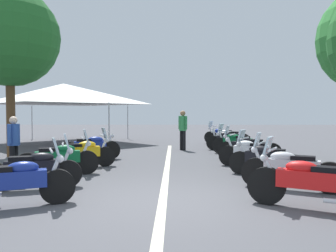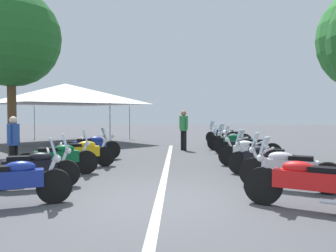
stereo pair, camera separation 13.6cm
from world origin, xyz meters
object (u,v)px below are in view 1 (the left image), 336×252
Objects in this scene: motorcycle_left_row_1 at (34,168)px; motorcycle_right_row_2 at (265,159)px; motorcycle_right_row_3 at (251,152)px; motorcycle_left_row_2 at (59,158)px; motorcycle_right_row_0 at (311,182)px; motorcycle_right_row_8 at (222,135)px; motorcycle_right_row_5 at (237,143)px; bystander_2 at (14,140)px; motorcycle_right_row_6 at (229,140)px; motorcycle_left_row_4 at (91,147)px; motorcycle_right_row_1 at (290,168)px; motorcycle_right_row_7 at (228,137)px; motorcycle_right_row_4 at (248,147)px; motorcycle_left_row_3 at (82,152)px; bystander_0 at (183,127)px; motorcycle_left_row_0 at (14,181)px; roadside_tree_1 at (9,37)px; event_tent at (64,94)px.

motorcycle_right_row_2 is at bearing -2.02° from motorcycle_left_row_1.
motorcycle_right_row_3 is (3.02, -5.32, -0.00)m from motorcycle_left_row_1.
motorcycle_right_row_0 is (-3.00, -5.32, 0.01)m from motorcycle_left_row_2.
motorcycle_right_row_5 is at bearing 120.96° from motorcycle_right_row_8.
motorcycle_right_row_8 is (11.93, -0.20, -0.01)m from motorcycle_right_row_0.
motorcycle_right_row_5 is 7.97m from bystander_2.
motorcycle_right_row_6 is (7.47, -5.37, -0.00)m from motorcycle_left_row_1.
motorcycle_left_row_4 is 5.42m from motorcycle_right_row_3.
motorcycle_right_row_8 is (5.98, -5.42, 0.01)m from motorcycle_left_row_4.
motorcycle_right_row_1 reaches higher than motorcycle_right_row_7.
motorcycle_right_row_3 is 1.43m from motorcycle_right_row_4.
motorcycle_left_row_4 is at bearing 69.06° from motorcycle_right_row_7.
motorcycle_right_row_0 is 1.01× the size of motorcycle_right_row_1.
motorcycle_right_row_3 is 6.76m from bystander_2.
motorcycle_right_row_2 is 0.95× the size of motorcycle_right_row_8.
motorcycle_left_row_3 is 1.92m from bystander_2.
motorcycle_right_row_7 is 9.90m from bystander_2.
motorcycle_left_row_1 is 10.52m from motorcycle_right_row_7.
bystander_0 is at bearing 85.37° from motorcycle_right_row_8.
bystander_2 reaches higher than motorcycle_left_row_3.
motorcycle_right_row_5 is (7.44, -0.13, -0.01)m from motorcycle_right_row_0.
motorcycle_left_row_0 is 2.98m from motorcycle_left_row_2.
roadside_tree_1 is (-0.70, 8.54, 3.96)m from motorcycle_right_row_5.
motorcycle_left_row_2 is at bearing 20.58° from bystander_0.
motorcycle_left_row_1 is at bearing 25.82° from bystander_0.
motorcycle_left_row_0 is 9.06m from motorcycle_right_row_5.
motorcycle_right_row_6 is at bearing 27.79° from motorcycle_left_row_2.
motorcycle_right_row_3 is at bearing 102.08° from motorcycle_right_row_4.
motorcycle_left_row_3 is 1.26× the size of bystander_2.
motorcycle_right_row_1 is at bearing -142.09° from event_tent.
motorcycle_right_row_6 is (1.47, 0.08, -0.02)m from motorcycle_right_row_5.
motorcycle_left_row_4 is (4.50, -0.10, 0.00)m from motorcycle_left_row_1.
bystander_2 is at bearing 107.93° from motorcycle_left_row_1.
motorcycle_right_row_5 is 0.97× the size of motorcycle_right_row_6.
motorcycle_right_row_0 is at bearing -66.03° from motorcycle_left_row_4.
motorcycle_right_row_2 reaches higher than motorcycle_right_row_7.
motorcycle_left_row_3 is 8.80m from event_tent.
bystander_0 is (4.57, 1.93, 0.57)m from motorcycle_right_row_3.
motorcycle_right_row_7 is 8.94m from event_tent.
bystander_0 is at bearing 48.07° from motorcycle_left_row_1.
event_tent is (4.76, 8.35, 2.18)m from motorcycle_right_row_5.
motorcycle_left_row_4 is at bearing -15.53° from motorcycle_right_row_1.
motorcycle_left_row_4 reaches higher than motorcycle_right_row_3.
motorcycle_right_row_0 is at bearing -146.06° from event_tent.
motorcycle_right_row_7 is (7.41, -0.24, 0.01)m from motorcycle_right_row_2.
motorcycle_right_row_0 is 7.44m from motorcycle_right_row_5.
motorcycle_left_row_1 is at bearing 94.04° from motorcycle_right_row_8.
motorcycle_right_row_2 is (2.96, -0.02, -0.02)m from motorcycle_right_row_0.
bystander_2 reaches higher than motorcycle_right_row_8.
motorcycle_right_row_2 reaches higher than motorcycle_left_row_3.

